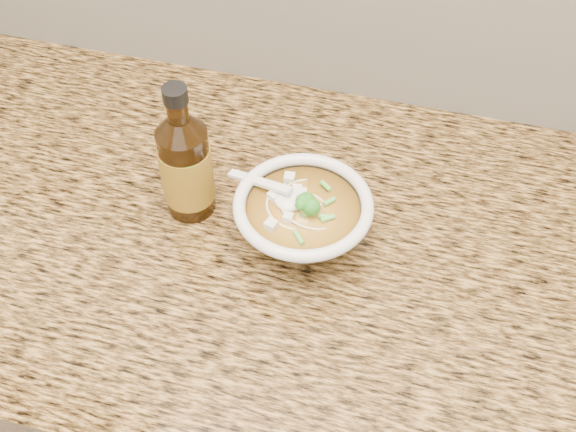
# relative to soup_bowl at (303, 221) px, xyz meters

# --- Properties ---
(cabinet) EXTENTS (4.00, 0.65, 0.86)m
(cabinet) POSITION_rel_soup_bowl_xyz_m (0.04, 0.01, -0.51)
(cabinet) COLOR black
(cabinet) RESTS_ON ground
(counter_slab) EXTENTS (4.00, 0.68, 0.04)m
(counter_slab) POSITION_rel_soup_bowl_xyz_m (0.04, 0.01, -0.06)
(counter_slab) COLOR #A3773B
(counter_slab) RESTS_ON cabinet
(soup_bowl) EXTENTS (0.20, 0.18, 0.10)m
(soup_bowl) POSITION_rel_soup_bowl_xyz_m (0.00, 0.00, 0.00)
(soup_bowl) COLOR silver
(soup_bowl) RESTS_ON counter_slab
(hot_sauce_bottle) EXTENTS (0.08, 0.08, 0.21)m
(hot_sauce_bottle) POSITION_rel_soup_bowl_xyz_m (-0.16, 0.02, 0.04)
(hot_sauce_bottle) COLOR #341D07
(hot_sauce_bottle) RESTS_ON counter_slab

